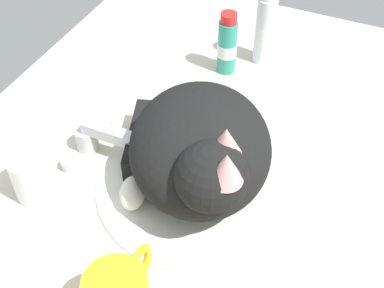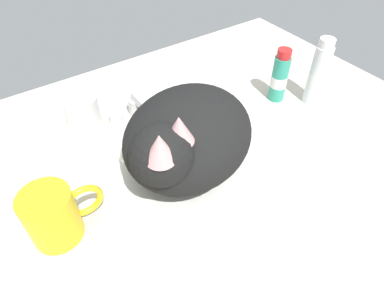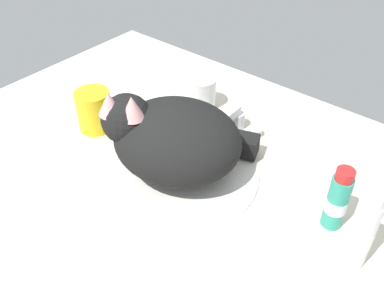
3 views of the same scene
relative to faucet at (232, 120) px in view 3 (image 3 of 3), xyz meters
The scene contains 8 objects.
ground_plane 18.41cm from the faucet, 90.00° to the right, with size 110.00×82.50×3.00cm, color beige.
sink_basin 18.08cm from the faucet, 90.00° to the right, with size 31.08×31.08×0.79cm, color silver.
faucet is the anchor object (origin of this frame).
cat 19.12cm from the faucet, 93.11° to the right, with size 29.38×28.69×17.15cm.
coffee_mug 29.45cm from the faucet, 142.44° to the right, with size 11.61×7.42×8.90cm.
rinse_cup 11.50cm from the faucet, 164.01° to the left, with size 6.61×6.61×7.40cm.
toothpaste_bottle 30.47cm from the faucet, 21.48° to the right, with size 3.55×3.55×12.04cm.
mouthwash_bottle 37.92cm from the faucet, 25.57° to the right, with size 3.71×3.71×14.89cm.
Camera 3 is at (40.01, -44.67, 55.07)cm, focal length 39.37 mm.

